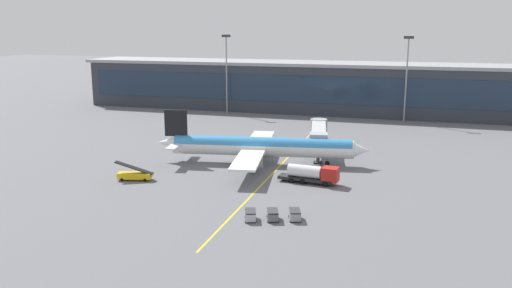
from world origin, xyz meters
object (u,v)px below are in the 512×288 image
(belt_loader, at_px, (135,175))
(fuel_tanker, at_px, (312,174))
(main_airliner, at_px, (261,147))
(baggage_cart_0, at_px, (250,215))
(baggage_cart_2, at_px, (295,215))
(baggage_cart_1, at_px, (273,215))

(belt_loader, bearing_deg, fuel_tanker, 13.34)
(main_airliner, relative_size, baggage_cart_0, 14.39)
(main_airliner, bearing_deg, baggage_cart_0, -76.14)
(baggage_cart_0, height_order, baggage_cart_2, same)
(baggage_cart_1, height_order, baggage_cart_2, same)
(main_airliner, relative_size, baggage_cart_2, 14.39)
(fuel_tanker, xyz_separation_m, belt_loader, (-31.27, -7.41, -0.76))
(belt_loader, xyz_separation_m, baggage_cart_0, (26.21, -13.09, -0.21))
(baggage_cart_1, bearing_deg, baggage_cart_0, -161.21)
(main_airliner, xyz_separation_m, baggage_cart_1, (10.66, -29.91, -2.80))
(belt_loader, bearing_deg, baggage_cart_2, -18.88)
(baggage_cart_2, bearing_deg, belt_loader, 161.12)
(belt_loader, bearing_deg, baggage_cart_1, -22.42)
(fuel_tanker, bearing_deg, belt_loader, -166.66)
(baggage_cart_0, xyz_separation_m, baggage_cart_2, (6.06, 2.06, 0.00))
(fuel_tanker, bearing_deg, main_airliner, 140.59)
(baggage_cart_2, bearing_deg, baggage_cart_0, -161.21)
(baggage_cart_1, xyz_separation_m, baggage_cart_2, (3.03, 1.03, 0.00))
(baggage_cart_0, height_order, baggage_cart_1, same)
(fuel_tanker, distance_m, baggage_cart_2, 18.50)
(main_airliner, height_order, belt_loader, main_airliner)
(main_airliner, bearing_deg, baggage_cart_1, -70.38)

